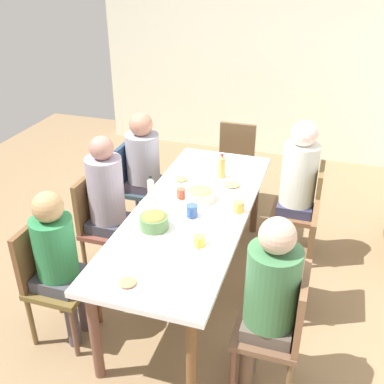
% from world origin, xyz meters
% --- Properties ---
extents(ground_plane, '(7.23, 7.23, 0.00)m').
position_xyz_m(ground_plane, '(0.00, 0.00, 0.00)').
color(ground_plane, olive).
extents(wall_left, '(0.12, 4.31, 2.60)m').
position_xyz_m(wall_left, '(-3.07, 0.00, 1.30)').
color(wall_left, silver).
rests_on(wall_left, ground_plane).
extents(dining_table, '(2.24, 0.84, 0.77)m').
position_xyz_m(dining_table, '(0.00, 0.00, 0.68)').
color(dining_table, white).
rests_on(dining_table, ground_plane).
extents(chair_0, '(0.40, 0.40, 0.90)m').
position_xyz_m(chair_0, '(0.75, -0.80, 0.51)').
color(chair_0, brown).
rests_on(chair_0, ground_plane).
extents(person_0, '(0.30, 0.30, 1.18)m').
position_xyz_m(person_0, '(0.75, -0.71, 0.70)').
color(person_0, '#473B3F').
rests_on(person_0, ground_plane).
extents(chair_1, '(0.40, 0.40, 0.90)m').
position_xyz_m(chair_1, '(0.75, 0.80, 0.51)').
color(chair_1, brown).
rests_on(chair_1, ground_plane).
extents(person_1, '(0.31, 0.31, 1.26)m').
position_xyz_m(person_1, '(0.75, 0.71, 0.75)').
color(person_1, brown).
rests_on(person_1, ground_plane).
extents(chair_2, '(0.40, 0.40, 0.90)m').
position_xyz_m(chair_2, '(0.00, -0.80, 0.51)').
color(chair_2, brown).
rests_on(chair_2, ground_plane).
extents(person_2, '(0.30, 0.30, 1.27)m').
position_xyz_m(person_2, '(0.00, -0.71, 0.75)').
color(person_2, '#363D3B').
rests_on(person_2, ground_plane).
extents(chair_3, '(0.40, 0.40, 0.90)m').
position_xyz_m(chair_3, '(-0.75, -0.80, 0.51)').
color(chair_3, '#2D3D46').
rests_on(chair_3, ground_plane).
extents(person_3, '(0.31, 0.31, 1.21)m').
position_xyz_m(person_3, '(-0.75, -0.71, 0.73)').
color(person_3, '#493A48').
rests_on(person_3, ground_plane).
extents(chair_4, '(0.40, 0.40, 0.90)m').
position_xyz_m(chair_4, '(-0.75, 0.80, 0.51)').
color(chair_4, brown).
rests_on(chair_4, ground_plane).
extents(person_4, '(0.30, 0.30, 1.30)m').
position_xyz_m(person_4, '(-0.75, 0.71, 0.77)').
color(person_4, '#363D46').
rests_on(person_4, ground_plane).
extents(chair_5, '(0.40, 0.40, 0.90)m').
position_xyz_m(chair_5, '(-1.50, 0.00, 0.51)').
color(chair_5, brown).
rests_on(chair_5, ground_plane).
extents(chair_6, '(0.40, 0.40, 0.90)m').
position_xyz_m(chair_6, '(0.00, 0.80, 0.51)').
color(chair_6, brown).
rests_on(chair_6, ground_plane).
extents(plate_0, '(0.25, 0.25, 0.04)m').
position_xyz_m(plate_0, '(-0.45, 0.21, 0.78)').
color(plate_0, white).
rests_on(plate_0, dining_table).
extents(plate_1, '(0.20, 0.20, 0.04)m').
position_xyz_m(plate_1, '(-0.42, -0.23, 0.78)').
color(plate_1, silver).
rests_on(plate_1, dining_table).
extents(plate_2, '(0.20, 0.20, 0.04)m').
position_xyz_m(plate_2, '(0.96, -0.10, 0.78)').
color(plate_2, white).
rests_on(plate_2, dining_table).
extents(bowl_0, '(0.21, 0.21, 0.12)m').
position_xyz_m(bowl_0, '(0.33, -0.18, 0.82)').
color(bowl_0, '#507743').
rests_on(bowl_0, dining_table).
extents(bowl_1, '(0.24, 0.24, 0.09)m').
position_xyz_m(bowl_1, '(-0.17, 0.01, 0.81)').
color(bowl_1, beige).
rests_on(bowl_1, dining_table).
extents(cup_0, '(0.11, 0.07, 0.08)m').
position_xyz_m(cup_0, '(-0.15, -0.14, 0.80)').
color(cup_0, '#C4553B').
rests_on(cup_0, dining_table).
extents(cup_1, '(0.12, 0.08, 0.08)m').
position_xyz_m(cup_1, '(-0.07, 0.34, 0.81)').
color(cup_1, '#E7BE51').
rests_on(cup_1, dining_table).
extents(cup_2, '(0.12, 0.08, 0.09)m').
position_xyz_m(cup_2, '(0.10, 0.03, 0.81)').
color(cup_2, '#395994').
rests_on(cup_2, dining_table).
extents(cup_3, '(0.11, 0.08, 0.07)m').
position_xyz_m(cup_3, '(0.44, 0.19, 0.80)').
color(cup_3, '#E0C249').
rests_on(cup_3, dining_table).
extents(bottle_0, '(0.06, 0.06, 0.22)m').
position_xyz_m(bottle_0, '(-0.60, 0.08, 0.87)').
color(bottle_0, tan).
rests_on(bottle_0, dining_table).
extents(bottle_1, '(0.05, 0.05, 0.23)m').
position_xyz_m(bottle_1, '(-0.01, -0.34, 0.87)').
color(bottle_1, silver).
rests_on(bottle_1, dining_table).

